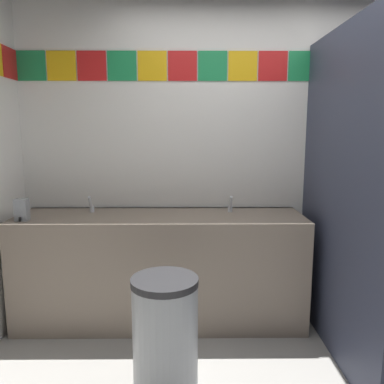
{
  "coord_description": "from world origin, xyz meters",
  "views": [
    {
      "loc": [
        -0.68,
        -1.71,
        1.52
      ],
      "look_at": [
        -0.66,
        0.86,
        1.1
      ],
      "focal_mm": 35.46,
      "sensor_mm": 36.0,
      "label": 1
    }
  ],
  "objects": [
    {
      "name": "stall_divider",
      "position": [
        0.48,
        0.48,
        1.09
      ],
      "size": [
        0.92,
        1.44,
        2.18
      ],
      "color": "#33384C",
      "rests_on": "ground_plane"
    },
    {
      "name": "trash_bin",
      "position": [
        -0.82,
        0.34,
        0.34
      ],
      "size": [
        0.39,
        0.39,
        0.68
      ],
      "color": "#999EA3",
      "rests_on": "ground_plane"
    },
    {
      "name": "wall_back",
      "position": [
        -0.0,
        1.5,
        1.41
      ],
      "size": [
        4.12,
        0.09,
        2.8
      ],
      "color": "white",
      "rests_on": "ground_plane"
    },
    {
      "name": "vanity_counter",
      "position": [
        -0.9,
        1.17,
        0.44
      ],
      "size": [
        2.22,
        0.58,
        0.87
      ],
      "color": "gray",
      "rests_on": "ground_plane"
    },
    {
      "name": "soap_dispenser",
      "position": [
        -1.89,
        0.99,
        0.95
      ],
      "size": [
        0.09,
        0.09,
        0.16
      ],
      "color": "gray",
      "rests_on": "vanity_counter"
    },
    {
      "name": "faucet_right",
      "position": [
        -0.35,
        1.26,
        0.92
      ],
      "size": [
        0.04,
        0.1,
        0.14
      ],
      "color": "silver",
      "rests_on": "vanity_counter"
    },
    {
      "name": "faucet_left",
      "position": [
        -1.46,
        1.26,
        0.92
      ],
      "size": [
        0.04,
        0.1,
        0.14
      ],
      "color": "silver",
      "rests_on": "vanity_counter"
    }
  ]
}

